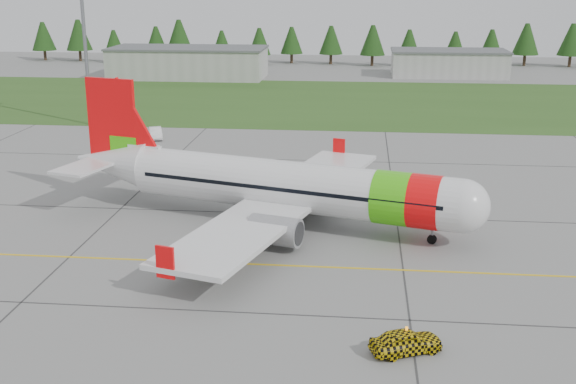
# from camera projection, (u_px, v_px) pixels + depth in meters

# --- Properties ---
(ground) EXTENTS (320.00, 320.00, 0.00)m
(ground) POSITION_uv_depth(u_px,v_px,m) (249.00, 313.00, 45.37)
(ground) COLOR gray
(ground) RESTS_ON ground
(aircraft) EXTENTS (37.33, 35.26, 11.60)m
(aircraft) POSITION_uv_depth(u_px,v_px,m) (281.00, 186.00, 61.07)
(aircraft) COLOR silver
(aircraft) RESTS_ON ground
(follow_me_car) EXTENTS (1.95, 2.08, 4.13)m
(follow_me_car) POSITION_uv_depth(u_px,v_px,m) (407.00, 319.00, 39.99)
(follow_me_car) COLOR yellow
(follow_me_car) RESTS_ON ground
(service_van) EXTENTS (1.96, 1.91, 4.47)m
(service_van) POSITION_uv_depth(u_px,v_px,m) (155.00, 122.00, 94.23)
(service_van) COLOR white
(service_van) RESTS_ON ground
(grass_strip) EXTENTS (320.00, 50.00, 0.03)m
(grass_strip) POSITION_uv_depth(u_px,v_px,m) (323.00, 101.00, 123.58)
(grass_strip) COLOR #30561E
(grass_strip) RESTS_ON ground
(taxi_guideline) EXTENTS (120.00, 0.25, 0.02)m
(taxi_guideline) POSITION_uv_depth(u_px,v_px,m) (266.00, 265.00, 53.00)
(taxi_guideline) COLOR gold
(taxi_guideline) RESTS_ON ground
(hangar_west) EXTENTS (32.00, 14.00, 6.00)m
(hangar_west) POSITION_uv_depth(u_px,v_px,m) (189.00, 63.00, 152.37)
(hangar_west) COLOR #A8A8A3
(hangar_west) RESTS_ON ground
(hangar_east) EXTENTS (24.00, 12.00, 5.20)m
(hangar_east) POSITION_uv_depth(u_px,v_px,m) (449.00, 64.00, 154.72)
(hangar_east) COLOR #A8A8A3
(hangar_east) RESTS_ON ground
(floodlight_mast) EXTENTS (0.50, 0.50, 20.00)m
(floodlight_mast) POSITION_uv_depth(u_px,v_px,m) (86.00, 54.00, 100.98)
(floodlight_mast) COLOR slate
(floodlight_mast) RESTS_ON ground
(treeline) EXTENTS (160.00, 8.00, 10.00)m
(treeline) POSITION_uv_depth(u_px,v_px,m) (336.00, 44.00, 175.57)
(treeline) COLOR #1C3F14
(treeline) RESTS_ON ground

